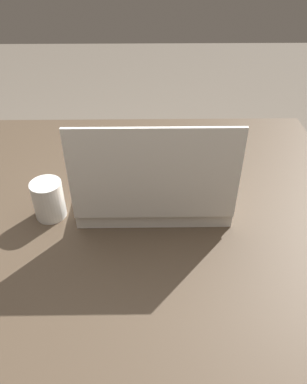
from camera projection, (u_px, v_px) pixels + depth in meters
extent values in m
plane|color=#6B6054|center=(136.00, 347.00, 1.46)|extent=(8.00, 8.00, 0.00)
cube|color=#4C3D2D|center=(129.00, 208.00, 1.03)|extent=(1.24, 1.01, 0.03)
cylinder|color=#4C3D2D|center=(269.00, 203.00, 1.61)|extent=(0.06, 0.06, 0.70)
cylinder|color=#4C3D2D|center=(3.00, 205.00, 1.60)|extent=(0.06, 0.06, 0.70)
cube|color=white|center=(154.00, 196.00, 1.04)|extent=(0.39, 0.25, 0.01)
cube|color=white|center=(153.00, 166.00, 1.12)|extent=(0.39, 0.01, 0.04)
cube|color=white|center=(154.00, 219.00, 0.93)|extent=(0.39, 0.01, 0.04)
cube|color=white|center=(223.00, 190.00, 1.03)|extent=(0.01, 0.25, 0.04)
cube|color=white|center=(84.00, 191.00, 1.02)|extent=(0.01, 0.25, 0.04)
cube|color=white|center=(154.00, 176.00, 0.84)|extent=(0.39, 0.01, 0.24)
torus|color=white|center=(201.00, 179.00, 1.08)|extent=(0.08, 0.08, 0.02)
torus|color=pink|center=(170.00, 180.00, 1.08)|extent=(0.08, 0.08, 0.02)
torus|color=tan|center=(138.00, 181.00, 1.07)|extent=(0.08, 0.08, 0.02)
torus|color=white|center=(104.00, 180.00, 1.07)|extent=(0.08, 0.08, 0.02)
torus|color=black|center=(206.00, 206.00, 0.98)|extent=(0.08, 0.08, 0.02)
torus|color=tan|center=(171.00, 206.00, 0.98)|extent=(0.08, 0.08, 0.02)
torus|color=black|center=(136.00, 205.00, 0.99)|extent=(0.08, 0.08, 0.02)
ellipsoid|color=#B77A38|center=(101.00, 204.00, 0.97)|extent=(0.08, 0.08, 0.04)
cylinder|color=white|center=(49.00, 200.00, 0.95)|extent=(0.08, 0.08, 0.10)
cylinder|color=black|center=(45.00, 185.00, 0.92)|extent=(0.06, 0.06, 0.01)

